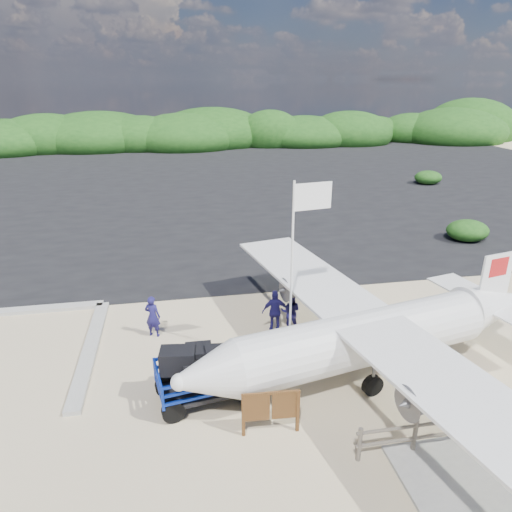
{
  "coord_description": "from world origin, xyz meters",
  "views": [
    {
      "loc": [
        -1.17,
        -13.35,
        9.07
      ],
      "look_at": [
        2.01,
        4.08,
        2.19
      ],
      "focal_mm": 32.0,
      "sensor_mm": 36.0,
      "label": 1
    }
  ],
  "objects_px": {
    "crew_b": "(291,312)",
    "crew_c": "(275,311)",
    "signboard": "(270,433)",
    "flagpole": "(289,363)",
    "crew_a": "(153,316)",
    "baggage_cart": "(207,399)",
    "aircraft_large": "(335,204)"
  },
  "relations": [
    {
      "from": "baggage_cart",
      "to": "crew_b",
      "type": "distance_m",
      "value": 5.03
    },
    {
      "from": "crew_a",
      "to": "crew_c",
      "type": "xyz_separation_m",
      "value": [
        4.57,
        -0.54,
        0.05
      ]
    },
    {
      "from": "flagpole",
      "to": "crew_a",
      "type": "distance_m",
      "value": 5.36
    },
    {
      "from": "crew_a",
      "to": "baggage_cart",
      "type": "bearing_deg",
      "value": 135.77
    },
    {
      "from": "signboard",
      "to": "aircraft_large",
      "type": "xyz_separation_m",
      "value": [
        10.12,
        23.26,
        0.0
      ]
    },
    {
      "from": "crew_a",
      "to": "crew_b",
      "type": "relative_size",
      "value": 1.03
    },
    {
      "from": "baggage_cart",
      "to": "crew_a",
      "type": "bearing_deg",
      "value": 102.65
    },
    {
      "from": "signboard",
      "to": "crew_c",
      "type": "xyz_separation_m",
      "value": [
        1.3,
        5.26,
        0.86
      ]
    },
    {
      "from": "crew_b",
      "to": "baggage_cart",
      "type": "bearing_deg",
      "value": 65.46
    },
    {
      "from": "flagpole",
      "to": "signboard",
      "type": "height_order",
      "value": "flagpole"
    },
    {
      "from": "crew_b",
      "to": "crew_c",
      "type": "height_order",
      "value": "crew_c"
    },
    {
      "from": "crew_a",
      "to": "aircraft_large",
      "type": "relative_size",
      "value": 0.11
    },
    {
      "from": "flagpole",
      "to": "crew_c",
      "type": "height_order",
      "value": "flagpole"
    },
    {
      "from": "flagpole",
      "to": "crew_a",
      "type": "xyz_separation_m",
      "value": [
        -4.58,
        2.65,
        0.82
      ]
    },
    {
      "from": "baggage_cart",
      "to": "crew_c",
      "type": "relative_size",
      "value": 1.8
    },
    {
      "from": "aircraft_large",
      "to": "flagpole",
      "type": "bearing_deg",
      "value": 54.52
    },
    {
      "from": "crew_b",
      "to": "flagpole",
      "type": "bearing_deg",
      "value": 94.89
    },
    {
      "from": "flagpole",
      "to": "aircraft_large",
      "type": "height_order",
      "value": "flagpole"
    },
    {
      "from": "signboard",
      "to": "crew_a",
      "type": "distance_m",
      "value": 6.71
    },
    {
      "from": "flagpole",
      "to": "crew_b",
      "type": "bearing_deg",
      "value": 74.64
    },
    {
      "from": "crew_b",
      "to": "crew_a",
      "type": "bearing_deg",
      "value": 14.43
    },
    {
      "from": "crew_b",
      "to": "crew_c",
      "type": "distance_m",
      "value": 0.6
    },
    {
      "from": "flagpole",
      "to": "crew_a",
      "type": "height_order",
      "value": "flagpole"
    },
    {
      "from": "crew_c",
      "to": "aircraft_large",
      "type": "distance_m",
      "value": 20.07
    },
    {
      "from": "aircraft_large",
      "to": "crew_b",
      "type": "bearing_deg",
      "value": 53.6
    },
    {
      "from": "baggage_cart",
      "to": "crew_b",
      "type": "relative_size",
      "value": 1.96
    },
    {
      "from": "crew_b",
      "to": "crew_c",
      "type": "xyz_separation_m",
      "value": [
        -0.6,
        -0.01,
        0.07
      ]
    },
    {
      "from": "aircraft_large",
      "to": "signboard",
      "type": "bearing_deg",
      "value": 54.65
    },
    {
      "from": "signboard",
      "to": "crew_b",
      "type": "distance_m",
      "value": 5.65
    },
    {
      "from": "signboard",
      "to": "aircraft_large",
      "type": "height_order",
      "value": "aircraft_large"
    },
    {
      "from": "signboard",
      "to": "crew_c",
      "type": "distance_m",
      "value": 5.48
    },
    {
      "from": "baggage_cart",
      "to": "flagpole",
      "type": "relative_size",
      "value": 0.49
    }
  ]
}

